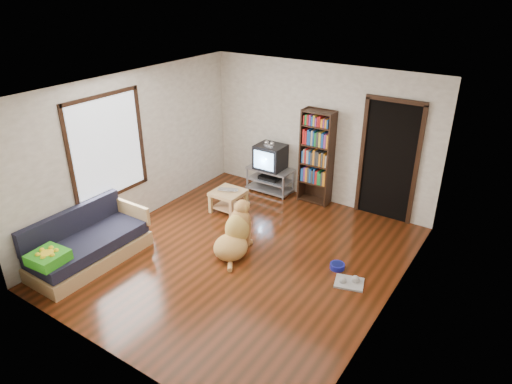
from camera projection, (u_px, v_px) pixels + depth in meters
The scene contains 18 objects.
ground at pixel (242, 256), 7.12m from camera, with size 5.00×5.00×0.00m, color #54210E.
ceiling at pixel (240, 90), 5.99m from camera, with size 5.00×5.00×0.00m, color white.
wall_back at pixel (319, 134), 8.43m from camera, with size 4.50×4.50×0.00m, color silver.
wall_front at pixel (101, 263), 4.68m from camera, with size 4.50×4.50×0.00m, color silver.
wall_left at pixel (132, 150), 7.68m from camera, with size 5.00×5.00×0.00m, color silver.
wall_right at pixel (395, 223), 5.43m from camera, with size 5.00×5.00×0.00m, color silver.
green_cushion at pixel (48, 258), 6.20m from camera, with size 0.45×0.45×0.15m, color green.
laptop at pixel (227, 191), 8.28m from camera, with size 0.36×0.23×0.03m, color white.
dog_bowl at pixel (337, 266), 6.80m from camera, with size 0.22×0.22×0.08m, color #151A93.
grey_rag at pixel (349, 283), 6.47m from camera, with size 0.40×0.32×0.03m, color #A0A0A0.
window at pixel (108, 147), 7.21m from camera, with size 0.03×1.46×1.70m.
doorway at pixel (389, 158), 7.82m from camera, with size 1.03×0.05×2.19m.
tv_stand at pixel (270, 179), 9.14m from camera, with size 0.90×0.45×0.50m.
crt_tv at pixel (271, 156), 8.95m from camera, with size 0.55×0.52×0.58m.
bookshelf at pixel (317, 152), 8.42m from camera, with size 0.60×0.30×1.80m.
sofa at pixel (89, 246), 6.90m from camera, with size 0.80×1.80×0.80m.
coffee_table at pixel (228, 197), 8.36m from camera, with size 0.55×0.55×0.40m.
dog at pixel (235, 235), 7.10m from camera, with size 0.57×0.99×0.84m.
Camera 1 is at (3.49, -4.87, 3.98)m, focal length 32.00 mm.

